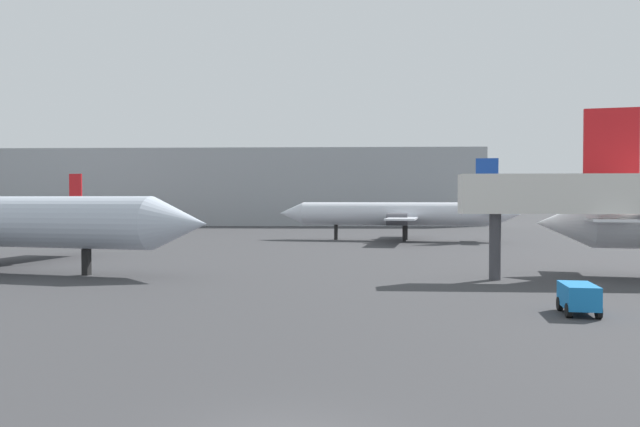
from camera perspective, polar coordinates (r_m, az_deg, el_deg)
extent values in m
cone|color=white|center=(42.82, 21.89, -0.85)|extent=(4.08, 3.84, 3.17)
cube|color=white|center=(43.16, 24.87, -0.44)|extent=(4.24, 8.96, 0.16)
cube|color=red|center=(43.34, 25.60, 5.08)|extent=(3.28, 1.00, 5.81)
cone|color=#B2BCCC|center=(38.55, -13.07, -0.92)|extent=(4.38, 4.13, 3.40)
cylinder|color=#4C4C54|center=(51.55, -25.87, -1.22)|extent=(2.92, 2.12, 1.58)
cube|color=black|center=(42.22, -21.03, -4.26)|extent=(0.52, 0.52, 1.71)
cylinder|color=silver|center=(72.95, 7.10, -0.02)|extent=(22.70, 6.39, 2.72)
cone|color=silver|center=(75.06, -2.67, 0.02)|extent=(3.40, 3.18, 2.72)
cone|color=silver|center=(73.05, 17.14, -0.07)|extent=(3.40, 3.18, 2.72)
cube|color=silver|center=(72.88, 7.98, -0.35)|extent=(6.26, 19.39, 0.19)
cube|color=silver|center=(72.89, 15.66, 0.15)|extent=(2.96, 6.86, 0.13)
cube|color=#1947B2|center=(72.88, 15.37, 3.01)|extent=(2.53, 0.65, 5.09)
cylinder|color=#4C4C54|center=(69.31, 7.23, -0.55)|extent=(2.57, 1.79, 1.42)
cylinder|color=#4C4C54|center=(76.56, 7.65, -0.37)|extent=(2.57, 1.79, 1.42)
cube|color=black|center=(73.97, 1.51, -1.76)|extent=(0.45, 0.45, 1.83)
cube|color=black|center=(71.38, 7.90, -1.89)|extent=(0.45, 0.45, 1.83)
cube|color=black|center=(74.53, 8.06, -1.75)|extent=(0.45, 0.45, 1.83)
cylinder|color=silver|center=(102.71, -25.83, -0.10)|extent=(20.69, 9.73, 2.75)
cone|color=silver|center=(94.14, -20.93, -0.17)|extent=(3.78, 3.62, 2.75)
cube|color=silver|center=(101.95, -25.43, -0.34)|extent=(10.91, 22.12, 0.17)
cube|color=silver|center=(95.42, -21.75, 0.01)|extent=(3.60, 6.13, 0.11)
cube|color=red|center=(95.65, -21.92, 2.07)|extent=(2.19, 0.96, 4.69)
cylinder|color=#4C4C54|center=(99.63, -27.47, -0.47)|extent=(2.41, 1.91, 1.27)
cylinder|color=#4C4C54|center=(105.30, -23.97, -0.35)|extent=(2.41, 1.91, 1.27)
cube|color=black|center=(101.06, -26.01, -1.25)|extent=(0.45, 0.45, 1.21)
cube|color=black|center=(102.96, -24.85, -1.19)|extent=(0.45, 0.45, 1.21)
cube|color=silver|center=(39.82, 23.10, 1.70)|extent=(14.23, 1.88, 2.40)
cylinder|color=#3F3F44|center=(38.54, 16.07, -3.02)|extent=(0.70, 0.70, 4.03)
cube|color=#1972BF|center=(28.33, 23.06, -7.10)|extent=(1.61, 2.55, 1.00)
cylinder|color=black|center=(29.09, 21.54, -7.87)|extent=(0.28, 0.62, 0.60)
cylinder|color=black|center=(29.34, 23.80, -7.81)|extent=(0.28, 0.62, 0.60)
cylinder|color=black|center=(27.47, 22.25, -8.41)|extent=(0.28, 0.62, 0.60)
cylinder|color=black|center=(27.74, 24.64, -8.34)|extent=(0.28, 0.62, 0.60)
cube|color=#999EA3|center=(126.53, -6.80, 2.37)|extent=(91.64, 27.64, 14.45)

